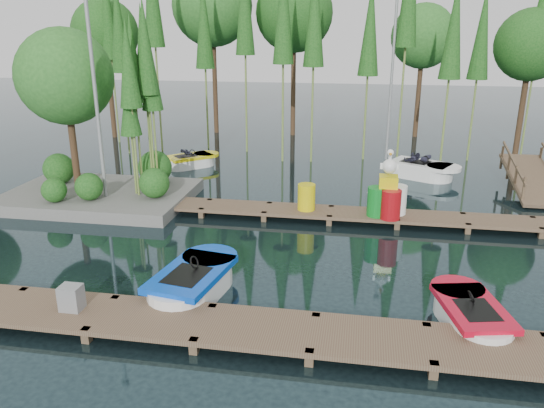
% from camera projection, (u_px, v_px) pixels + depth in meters
% --- Properties ---
extents(ground_plane, '(90.00, 90.00, 0.00)m').
position_uv_depth(ground_plane, '(251.00, 246.00, 14.66)').
color(ground_plane, '#1C3035').
extents(near_dock, '(18.00, 1.50, 0.50)m').
position_uv_depth(near_dock, '(204.00, 324.00, 10.39)').
color(near_dock, brown).
rests_on(near_dock, ground).
extents(far_dock, '(15.00, 1.20, 0.50)m').
position_uv_depth(far_dock, '(298.00, 211.00, 16.77)').
color(far_dock, brown).
rests_on(far_dock, ground).
extents(island, '(6.20, 4.20, 6.75)m').
position_uv_depth(island, '(86.00, 108.00, 17.74)').
color(island, slate).
rests_on(island, ground).
extents(tree_screen, '(34.42, 18.53, 10.31)m').
position_uv_depth(tree_screen, '(254.00, 18.00, 22.95)').
color(tree_screen, '#402C1B').
rests_on(tree_screen, ground).
extents(lamp_island, '(0.30, 0.30, 7.25)m').
position_uv_depth(lamp_island, '(94.00, 78.00, 16.53)').
color(lamp_island, gray).
rests_on(lamp_island, ground).
extents(lamp_rear, '(0.30, 0.30, 7.25)m').
position_uv_depth(lamp_rear, '(393.00, 63.00, 22.94)').
color(lamp_rear, gray).
rests_on(lamp_rear, ground).
extents(ramp, '(1.50, 3.94, 1.49)m').
position_uv_depth(ramp, '(532.00, 178.00, 19.10)').
color(ramp, brown).
rests_on(ramp, ground).
extents(boat_blue, '(1.77, 3.08, 0.98)m').
position_uv_depth(boat_blue, '(193.00, 283.00, 11.95)').
color(boat_blue, white).
rests_on(boat_blue, ground).
extents(boat_red, '(1.62, 2.65, 0.83)m').
position_uv_depth(boat_red, '(471.00, 316.00, 10.67)').
color(boat_red, white).
rests_on(boat_red, ground).
extents(boat_yellow_far, '(2.53, 2.47, 1.22)m').
position_uv_depth(boat_yellow_far, '(191.00, 161.00, 22.90)').
color(boat_yellow_far, white).
rests_on(boat_yellow_far, ground).
extents(boat_white_far, '(3.20, 2.52, 1.38)m').
position_uv_depth(boat_white_far, '(421.00, 170.00, 21.28)').
color(boat_white_far, white).
rests_on(boat_white_far, ground).
extents(utility_cabinet, '(0.43, 0.36, 0.52)m').
position_uv_depth(utility_cabinet, '(71.00, 298.00, 10.73)').
color(utility_cabinet, gray).
rests_on(utility_cabinet, near_dock).
extents(yellow_barrel, '(0.55, 0.55, 0.82)m').
position_uv_depth(yellow_barrel, '(306.00, 197.00, 16.57)').
color(yellow_barrel, yellow).
rests_on(yellow_barrel, far_dock).
extents(drum_cluster, '(1.19, 1.09, 2.05)m').
position_uv_depth(drum_cluster, '(388.00, 197.00, 15.97)').
color(drum_cluster, '#0D7A20').
rests_on(drum_cluster, far_dock).
extents(seagull_post, '(0.47, 0.25, 0.75)m').
position_uv_depth(seagull_post, '(374.00, 198.00, 16.21)').
color(seagull_post, gray).
rests_on(seagull_post, far_dock).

